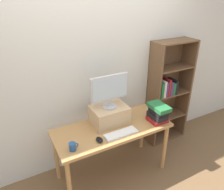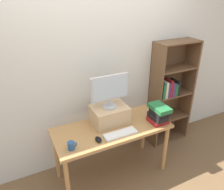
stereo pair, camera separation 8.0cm
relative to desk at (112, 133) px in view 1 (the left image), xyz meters
The scene contains 10 objects.
ground_plane 0.63m from the desk, ahead, with size 12.00×12.00×0.00m, color brown.
back_wall 0.82m from the desk, 90.00° to the left, with size 7.00×0.08×2.60m.
desk is the anchor object (origin of this frame).
bookshelf_unit 1.16m from the desk, 15.73° to the left, with size 0.63×0.28×1.56m.
riser_box 0.22m from the desk, 78.25° to the left, with size 0.42×0.31×0.21m.
computer_monitor 0.53m from the desk, 78.08° to the left, with size 0.46×0.17×0.40m.
keyboard 0.20m from the desk, 83.43° to the right, with size 0.39×0.13×0.02m.
computer_mouse 0.31m from the desk, 146.00° to the right, with size 0.06×0.10×0.04m.
book_stack 0.61m from the desk, 14.86° to the right, with size 0.21×0.27×0.22m.
coffee_mug 0.58m from the desk, 162.91° to the right, with size 0.10×0.07×0.08m.
Camera 1 is at (-1.02, -1.88, 2.18)m, focal length 35.00 mm.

